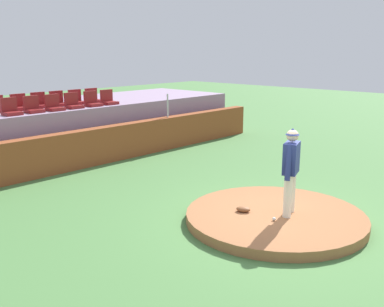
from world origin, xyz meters
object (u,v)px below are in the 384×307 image
Objects in this scene: fielding_glove at (243,209)px; stadium_chair_8 at (40,103)px; stadium_chair_0 at (11,110)px; stadium_chair_2 at (54,105)px; stadium_chair_11 at (93,98)px; stadium_chair_7 at (20,105)px; stadium_chair_4 at (92,101)px; stadium_chair_5 at (108,100)px; stadium_chair_1 at (33,107)px; pitcher at (291,165)px; stadium_chair_3 at (73,103)px; stadium_chair_10 at (77,100)px; baseball at (274,219)px; stadium_chair_9 at (58,101)px.

fielding_glove is 8.46m from stadium_chair_8.
stadium_chair_2 is (1.37, -0.04, 0.00)m from stadium_chair_0.
stadium_chair_2 is at bearing 23.75° from stadium_chair_11.
stadium_chair_7 is 2.77m from stadium_chair_11.
stadium_chair_4 is 1.00× the size of stadium_chair_8.
stadium_chair_5 is (2.13, 0.05, 0.00)m from stadium_chair_2.
stadium_chair_11 is at bearing -179.41° from stadium_chair_7.
stadium_chair_1 and stadium_chair_11 have the same top height.
pitcher reaches higher than fielding_glove.
fielding_glove is at bearing 94.43° from stadium_chair_7.
stadium_chair_2 is 0.71m from stadium_chair_3.
stadium_chair_0 and stadium_chair_7 have the same top height.
stadium_chair_7 is 1.00× the size of stadium_chair_10.
stadium_chair_5 is at bearing 179.84° from stadium_chair_1.
stadium_chair_0 reaches higher than fielding_glove.
stadium_chair_8 reaches higher than fielding_glove.
stadium_chair_10 is (1.42, 9.02, 1.59)m from baseball.
stadium_chair_0 is 3.59m from stadium_chair_11.
stadium_chair_1 and stadium_chair_9 have the same top height.
stadium_chair_5 is (0.68, 0.02, 0.00)m from stadium_chair_4.
pitcher is at bearing 92.93° from stadium_chair_8.
stadium_chair_0 is at bearing -1.59° from stadium_chair_2.
fielding_glove reaches higher than baseball.
stadium_chair_5 is (2.80, -0.01, 0.00)m from stadium_chair_1.
stadium_chair_0 is 3.50m from stadium_chair_5.
stadium_chair_9 reaches higher than fielding_glove.
stadium_chair_5 is at bearing 163.04° from stadium_chair_7.
stadium_chair_7 is (0.01, 0.84, 0.00)m from stadium_chair_1.
stadium_chair_8 is 1.36m from stadium_chair_10.
stadium_chair_11 is at bearing -88.37° from stadium_chair_5.
baseball is at bearing 75.26° from stadium_chair_5.
stadium_chair_0 and stadium_chair_1 have the same top height.
stadium_chair_5 is 1.00× the size of stadium_chair_10.
stadium_chair_8 is 2.06m from stadium_chair_11.
stadium_chair_1 is at bearing -178.79° from stadium_chair_0.
stadium_chair_11 reaches higher than fielding_glove.
baseball is at bearing 89.86° from stadium_chair_2.
stadium_chair_11 is at bearing -178.03° from stadium_chair_10.
fielding_glove is at bearing 90.29° from baseball.
stadium_chair_5 is at bearing 75.26° from baseball.
fielding_glove is 7.70m from stadium_chair_4.
stadium_chair_8 is (0.05, 0.95, 0.00)m from stadium_chair_2.
stadium_chair_7 is at bearing -90.49° from stadium_chair_1.
stadium_chair_1 is 1.00× the size of stadium_chair_5.
stadium_chair_5 is (1.62, 8.18, 0.58)m from pitcher.
stadium_chair_11 is (-0.03, 0.88, 0.00)m from stadium_chair_5.
baseball is 8.34m from stadium_chair_3.
stadium_chair_2 is at bearing 32.70° from stadium_chair_10.
stadium_chair_2 is (0.02, 8.12, 1.59)m from baseball.
stadium_chair_7 is at bearing -16.96° from stadium_chair_5.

